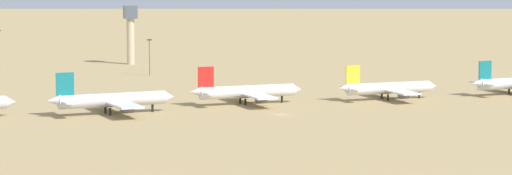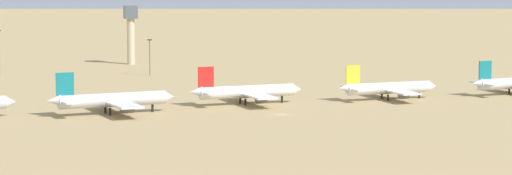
{
  "view_description": "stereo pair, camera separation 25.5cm",
  "coord_description": "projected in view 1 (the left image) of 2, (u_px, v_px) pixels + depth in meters",
  "views": [
    {
      "loc": [
        -108.07,
        -314.65,
        45.47
      ],
      "look_at": [
        -1.86,
        17.53,
        6.0
      ],
      "focal_mm": 82.11,
      "sensor_mm": 36.0,
      "label": 1
    },
    {
      "loc": [
        -107.83,
        -314.73,
        45.47
      ],
      "look_at": [
        -1.86,
        17.53,
        6.0
      ],
      "focal_mm": 82.11,
      "sensor_mm": 36.0,
      "label": 2
    }
  ],
  "objects": [
    {
      "name": "parked_jet_yellow_3",
      "position": [
        388.0,
        88.0,
        369.58
      ],
      "size": [
        34.43,
        28.92,
        11.38
      ],
      "rotation": [
        0.0,
        0.0,
        0.05
      ],
      "color": "white",
      "rests_on": "ground"
    },
    {
      "name": "parked_jet_teal_1",
      "position": [
        111.0,
        100.0,
        335.82
      ],
      "size": [
        38.17,
        32.31,
        12.6
      ],
      "rotation": [
        0.0,
        0.0,
        0.11
      ],
      "color": "silver",
      "rests_on": "ground"
    },
    {
      "name": "parked_jet_red_2",
      "position": [
        246.0,
        92.0,
        357.85
      ],
      "size": [
        36.51,
        30.71,
        12.06
      ],
      "rotation": [
        0.0,
        0.0,
        0.06
      ],
      "color": "white",
      "rests_on": "ground"
    },
    {
      "name": "ground",
      "position": [
        281.0,
        115.0,
        335.62
      ],
      "size": [
        4000.0,
        4000.0,
        0.0
      ],
      "primitive_type": "plane",
      "color": "tan"
    },
    {
      "name": "light_pole_west",
      "position": [
        150.0,
        54.0,
        443.7
      ],
      "size": [
        1.8,
        0.5,
        13.87
      ],
      "color": "#59595E",
      "rests_on": "ground"
    },
    {
      "name": "control_tower",
      "position": [
        130.0,
        29.0,
        489.08
      ],
      "size": [
        5.2,
        5.2,
        24.64
      ],
      "color": "#C6B793",
      "rests_on": "ground"
    }
  ]
}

